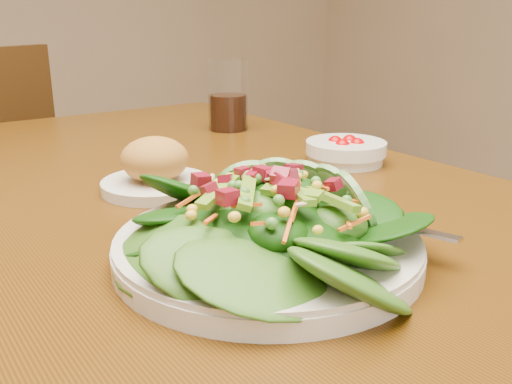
# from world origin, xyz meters

# --- Properties ---
(dining_table) EXTENTS (0.90, 1.40, 0.75)m
(dining_table) POSITION_xyz_m (0.00, 0.00, 0.65)
(dining_table) COLOR #4D2D0A
(dining_table) RESTS_ON ground_plane
(salad_plate) EXTENTS (0.31, 0.31, 0.09)m
(salad_plate) POSITION_xyz_m (0.01, -0.22, 0.78)
(salad_plate) COLOR silver
(salad_plate) RESTS_ON dining_table
(bread_plate) EXTENTS (0.15, 0.15, 0.08)m
(bread_plate) POSITION_xyz_m (0.00, 0.05, 0.78)
(bread_plate) COLOR silver
(bread_plate) RESTS_ON dining_table
(tomato_bowl) EXTENTS (0.13, 0.13, 0.04)m
(tomato_bowl) POSITION_xyz_m (0.32, 0.01, 0.77)
(tomato_bowl) COLOR silver
(tomato_bowl) RESTS_ON dining_table
(drinking_glass) EXTENTS (0.08, 0.08, 0.15)m
(drinking_glass) POSITION_xyz_m (0.31, 0.35, 0.81)
(drinking_glass) COLOR silver
(drinking_glass) RESTS_ON dining_table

